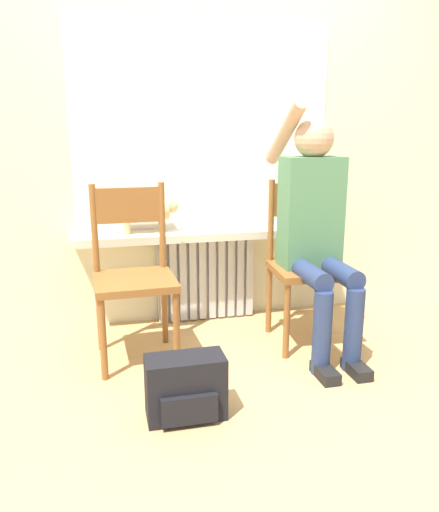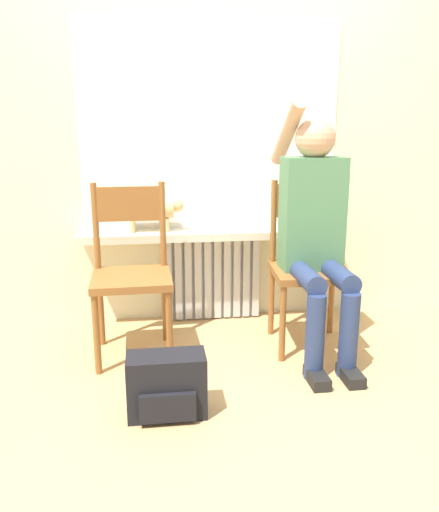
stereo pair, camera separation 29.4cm
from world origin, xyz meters
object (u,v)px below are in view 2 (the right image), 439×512
chair_right (309,263)px  cat (151,209)px  chair_left (131,270)px  backpack (167,386)px  person (316,224)px

chair_right → cat: (-0.91, 0.43, 0.27)m
chair_left → chair_right: bearing=-2.2°
chair_left → backpack: size_ratio=2.76×
person → cat: 1.05m
person → backpack: 1.20m
chair_left → cat: 0.52m
chair_left → cat: size_ratio=1.87×
chair_right → backpack: (-0.86, -0.69, -0.36)m
chair_left → backpack: (0.17, -0.69, -0.36)m
chair_right → cat: bearing=158.6°
person → chair_left: bearing=174.2°
chair_left → person: bearing=-7.9°
chair_right → person: bearing=-87.2°
person → backpack: size_ratio=4.06×
chair_right → backpack: size_ratio=2.76×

